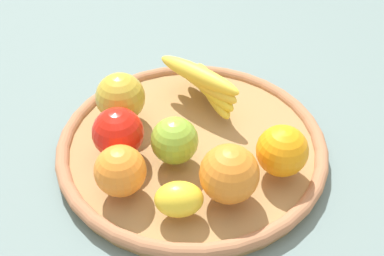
{
  "coord_description": "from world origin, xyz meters",
  "views": [
    {
      "loc": [
        -0.53,
        -0.06,
        0.51
      ],
      "look_at": [
        0.0,
        0.0,
        0.05
      ],
      "focal_mm": 44.45,
      "sensor_mm": 36.0,
      "label": 1
    }
  ],
  "objects_px": {
    "orange_0": "(120,171)",
    "apple_0": "(118,133)",
    "orange_1": "(229,174)",
    "apple_1": "(120,97)",
    "lemon_0": "(179,199)",
    "apple_2": "(175,141)",
    "banana_bunch": "(205,82)",
    "orange_2": "(282,151)"
  },
  "relations": [
    {
      "from": "orange_0",
      "to": "apple_0",
      "type": "bearing_deg",
      "value": 15.47
    },
    {
      "from": "orange_1",
      "to": "apple_1",
      "type": "xyz_separation_m",
      "value": [
        0.14,
        0.18,
        -0.0
      ]
    },
    {
      "from": "orange_0",
      "to": "lemon_0",
      "type": "distance_m",
      "value": 0.09
    },
    {
      "from": "apple_2",
      "to": "banana_bunch",
      "type": "relative_size",
      "value": 0.44
    },
    {
      "from": "orange_1",
      "to": "apple_1",
      "type": "height_order",
      "value": "orange_1"
    },
    {
      "from": "banana_bunch",
      "to": "apple_0",
      "type": "xyz_separation_m",
      "value": [
        -0.14,
        0.11,
        0.0
      ]
    },
    {
      "from": "orange_1",
      "to": "orange_2",
      "type": "relative_size",
      "value": 1.09
    },
    {
      "from": "apple_1",
      "to": "apple_0",
      "type": "distance_m",
      "value": 0.08
    },
    {
      "from": "apple_1",
      "to": "apple_0",
      "type": "bearing_deg",
      "value": -169.34
    },
    {
      "from": "lemon_0",
      "to": "orange_2",
      "type": "distance_m",
      "value": 0.16
    },
    {
      "from": "orange_2",
      "to": "orange_1",
      "type": "bearing_deg",
      "value": 128.35
    },
    {
      "from": "lemon_0",
      "to": "apple_0",
      "type": "bearing_deg",
      "value": 45.34
    },
    {
      "from": "banana_bunch",
      "to": "orange_0",
      "type": "distance_m",
      "value": 0.23
    },
    {
      "from": "orange_0",
      "to": "orange_2",
      "type": "bearing_deg",
      "value": -73.76
    },
    {
      "from": "orange_1",
      "to": "banana_bunch",
      "type": "xyz_separation_m",
      "value": [
        0.2,
        0.05,
        -0.0
      ]
    },
    {
      "from": "orange_1",
      "to": "orange_2",
      "type": "xyz_separation_m",
      "value": [
        0.05,
        -0.07,
        -0.0
      ]
    },
    {
      "from": "banana_bunch",
      "to": "apple_0",
      "type": "distance_m",
      "value": 0.18
    },
    {
      "from": "orange_1",
      "to": "orange_0",
      "type": "xyz_separation_m",
      "value": [
        -0.01,
        0.14,
        -0.0
      ]
    },
    {
      "from": "apple_1",
      "to": "orange_2",
      "type": "distance_m",
      "value": 0.26
    },
    {
      "from": "orange_1",
      "to": "lemon_0",
      "type": "bearing_deg",
      "value": 120.47
    },
    {
      "from": "orange_2",
      "to": "apple_1",
      "type": "bearing_deg",
      "value": 70.23
    },
    {
      "from": "apple_2",
      "to": "orange_1",
      "type": "bearing_deg",
      "value": -126.91
    },
    {
      "from": "orange_1",
      "to": "lemon_0",
      "type": "height_order",
      "value": "orange_1"
    },
    {
      "from": "apple_2",
      "to": "orange_0",
      "type": "distance_m",
      "value": 0.09
    },
    {
      "from": "lemon_0",
      "to": "orange_2",
      "type": "bearing_deg",
      "value": -55.16
    },
    {
      "from": "orange_1",
      "to": "orange_2",
      "type": "bearing_deg",
      "value": -51.65
    },
    {
      "from": "apple_1",
      "to": "lemon_0",
      "type": "height_order",
      "value": "apple_1"
    },
    {
      "from": "orange_0",
      "to": "apple_0",
      "type": "xyz_separation_m",
      "value": [
        0.07,
        0.02,
        0.0
      ]
    },
    {
      "from": "apple_2",
      "to": "banana_bunch",
      "type": "height_order",
      "value": "banana_bunch"
    },
    {
      "from": "orange_1",
      "to": "apple_0",
      "type": "relative_size",
      "value": 1.06
    },
    {
      "from": "banana_bunch",
      "to": "orange_2",
      "type": "height_order",
      "value": "orange_2"
    },
    {
      "from": "apple_2",
      "to": "apple_0",
      "type": "relative_size",
      "value": 0.91
    },
    {
      "from": "apple_2",
      "to": "lemon_0",
      "type": "relative_size",
      "value": 1.08
    },
    {
      "from": "apple_0",
      "to": "orange_0",
      "type": "bearing_deg",
      "value": -164.53
    },
    {
      "from": "apple_2",
      "to": "lemon_0",
      "type": "distance_m",
      "value": 0.1
    },
    {
      "from": "orange_2",
      "to": "banana_bunch",
      "type": "bearing_deg",
      "value": 38.91
    },
    {
      "from": "banana_bunch",
      "to": "apple_1",
      "type": "height_order",
      "value": "apple_1"
    },
    {
      "from": "apple_2",
      "to": "banana_bunch",
      "type": "bearing_deg",
      "value": -11.52
    },
    {
      "from": "apple_0",
      "to": "lemon_0",
      "type": "bearing_deg",
      "value": -134.66
    },
    {
      "from": "apple_1",
      "to": "lemon_0",
      "type": "bearing_deg",
      "value": -147.18
    },
    {
      "from": "lemon_0",
      "to": "apple_0",
      "type": "xyz_separation_m",
      "value": [
        0.1,
        0.1,
        0.01
      ]
    },
    {
      "from": "orange_1",
      "to": "apple_0",
      "type": "distance_m",
      "value": 0.17
    }
  ]
}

